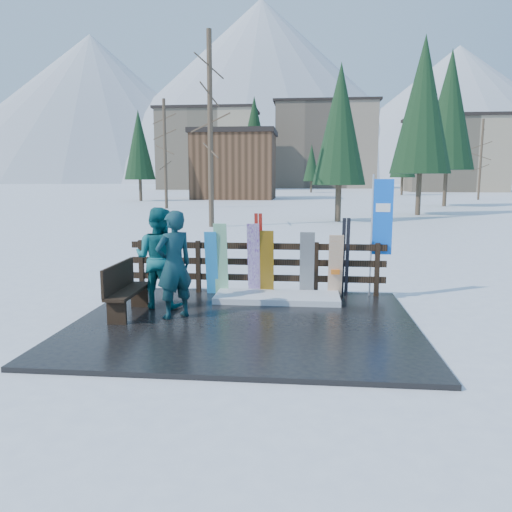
# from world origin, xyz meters

# --- Properties ---
(ground) EXTENTS (700.00, 700.00, 0.00)m
(ground) POSITION_xyz_m (0.00, 0.00, 0.00)
(ground) COLOR white
(ground) RESTS_ON ground
(deck) EXTENTS (6.00, 5.00, 0.08)m
(deck) POSITION_xyz_m (0.00, 0.00, 0.04)
(deck) COLOR black
(deck) RESTS_ON ground
(fence) EXTENTS (5.60, 0.10, 1.15)m
(fence) POSITION_xyz_m (0.00, 2.20, 0.74)
(fence) COLOR black
(fence) RESTS_ON deck
(snow_patch) EXTENTS (2.57, 1.00, 0.12)m
(snow_patch) POSITION_xyz_m (0.49, 1.60, 0.14)
(snow_patch) COLOR white
(snow_patch) RESTS_ON deck
(bench) EXTENTS (0.41, 1.50, 0.97)m
(bench) POSITION_xyz_m (-2.26, 0.19, 0.60)
(bench) COLOR black
(bench) RESTS_ON deck
(snowboard_0) EXTENTS (0.26, 0.28, 1.39)m
(snowboard_0) POSITION_xyz_m (-0.96, 1.98, 0.78)
(snowboard_0) COLOR #2B9AEB
(snowboard_0) RESTS_ON deck
(snowboard_1) EXTENTS (0.29, 0.26, 1.57)m
(snowboard_1) POSITION_xyz_m (-0.75, 1.98, 0.86)
(snowboard_1) COLOR white
(snowboard_1) RESTS_ON deck
(snowboard_2) EXTENTS (0.30, 0.22, 1.43)m
(snowboard_2) POSITION_xyz_m (0.24, 1.98, 0.79)
(snowboard_2) COLOR orange
(snowboard_2) RESTS_ON deck
(snowboard_3) EXTENTS (0.26, 0.36, 1.58)m
(snowboard_3) POSITION_xyz_m (-0.04, 1.98, 0.87)
(snowboard_3) COLOR white
(snowboard_3) RESTS_ON deck
(snowboard_4) EXTENTS (0.31, 0.36, 1.41)m
(snowboard_4) POSITION_xyz_m (1.10, 1.98, 0.79)
(snowboard_4) COLOR black
(snowboard_4) RESTS_ON deck
(snowboard_5) EXTENTS (0.30, 0.34, 1.36)m
(snowboard_5) POSITION_xyz_m (1.70, 1.98, 0.76)
(snowboard_5) COLOR white
(snowboard_5) RESTS_ON deck
(ski_pair_a) EXTENTS (0.16, 0.30, 1.79)m
(ski_pair_a) POSITION_xyz_m (0.06, 2.05, 0.97)
(ski_pair_a) COLOR #AD1F15
(ski_pair_a) RESTS_ON deck
(ski_pair_b) EXTENTS (0.17, 0.25, 1.70)m
(ski_pair_b) POSITION_xyz_m (1.91, 2.05, 0.93)
(ski_pair_b) COLOR black
(ski_pair_b) RESTS_ON deck
(rental_flag) EXTENTS (0.45, 0.04, 2.60)m
(rental_flag) POSITION_xyz_m (2.63, 2.25, 1.69)
(rental_flag) COLOR silver
(rental_flag) RESTS_ON deck
(person_front) EXTENTS (0.84, 0.83, 1.95)m
(person_front) POSITION_xyz_m (-1.29, 0.13, 1.06)
(person_front) COLOR #174C43
(person_front) RESTS_ON deck
(person_back) EXTENTS (1.04, 0.86, 1.96)m
(person_back) POSITION_xyz_m (-1.79, 0.84, 1.06)
(person_back) COLOR #126066
(person_back) RESTS_ON deck
(resort_buildings) EXTENTS (73.00, 87.60, 22.60)m
(resort_buildings) POSITION_xyz_m (1.03, 115.41, 9.81)
(resort_buildings) COLOR tan
(resort_buildings) RESTS_ON ground
(trees) EXTENTS (41.90, 68.64, 13.49)m
(trees) POSITION_xyz_m (4.46, 48.86, 5.85)
(trees) COLOR #382B1E
(trees) RESTS_ON ground
(mountains) EXTENTS (520.00, 260.00, 120.00)m
(mountains) POSITION_xyz_m (-10.50, 328.41, 50.20)
(mountains) COLOR white
(mountains) RESTS_ON ground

